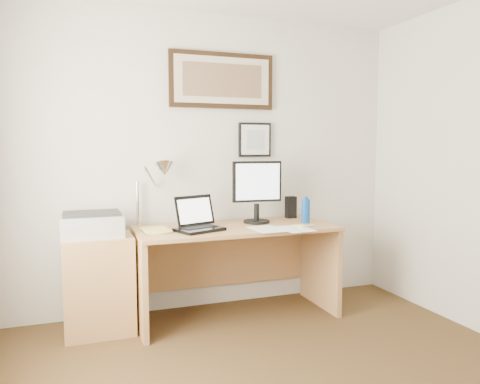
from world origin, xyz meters
name	(u,v)px	position (x,y,z in m)	size (l,w,h in m)	color
wall_back	(205,163)	(0.00, 2.00, 1.25)	(3.50, 0.02, 2.50)	silver
side_cabinet	(99,284)	(-0.92, 1.68, 0.36)	(0.50, 0.40, 0.73)	#A87646
water_bottle	(306,211)	(0.76, 1.59, 0.85)	(0.07, 0.07, 0.20)	#0C41A1
bottle_cap	(306,198)	(0.76, 1.59, 0.96)	(0.04, 0.04, 0.02)	#0C41A1
speaker	(291,207)	(0.76, 1.88, 0.85)	(0.09, 0.08, 0.19)	black
paper_sheet_a	(267,229)	(0.33, 1.42, 0.75)	(0.22, 0.31, 0.00)	white
paper_sheet_b	(295,229)	(0.54, 1.35, 0.75)	(0.22, 0.31, 0.00)	white
sticky_pad	(299,225)	(0.63, 1.45, 0.76)	(0.09, 0.09, 0.01)	#F7E375
marker_pen	(308,226)	(0.67, 1.39, 0.76)	(0.02, 0.02, 0.14)	white
book	(143,231)	(-0.59, 1.61, 0.76)	(0.19, 0.26, 0.02)	#EBD76E
desk	(232,253)	(0.15, 1.72, 0.51)	(1.60, 0.70, 0.75)	#A87646
laptop	(198,222)	(-0.18, 1.58, 0.81)	(0.40, 0.40, 0.26)	black
lcd_monitor	(257,189)	(0.37, 1.72, 1.04)	(0.42, 0.22, 0.52)	black
printer	(92,224)	(-0.95, 1.70, 0.82)	(0.44, 0.34, 0.18)	#AAAAAC
desk_lamp	(162,172)	(-0.41, 1.81, 1.19)	(0.29, 0.27, 0.53)	silver
picture_large	(222,81)	(0.15, 1.97, 1.95)	(0.92, 0.04, 0.47)	black
picture_small	(255,140)	(0.45, 1.97, 1.45)	(0.30, 0.03, 0.30)	black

